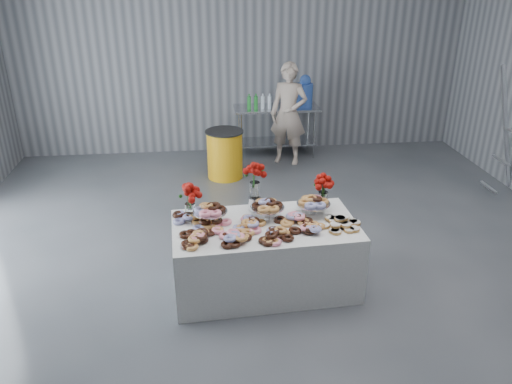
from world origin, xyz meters
TOP-DOWN VIEW (x-y plane):
  - ground at (0.00, 0.00)m, footprint 9.00×9.00m
  - room_walls at (-0.27, 0.07)m, footprint 8.04×9.04m
  - display_table at (-0.15, 0.02)m, footprint 1.95×1.10m
  - prep_table at (0.58, 4.10)m, footprint 1.50×0.60m
  - donut_mounds at (-0.15, -0.03)m, footprint 1.84×0.89m
  - cake_stand_left at (-0.71, 0.14)m, footprint 0.36×0.36m
  - cake_stand_mid at (-0.11, 0.18)m, footprint 0.36×0.36m
  - cake_stand_right at (0.39, 0.20)m, footprint 0.36×0.36m
  - danish_pile at (0.60, -0.09)m, footprint 0.48×0.48m
  - bouquet_left at (-0.92, 0.23)m, footprint 0.26×0.26m
  - bouquet_right at (0.53, 0.36)m, footprint 0.26×0.26m
  - bouquet_center at (-0.22, 0.37)m, footprint 0.26×0.26m
  - water_jug at (1.08, 4.10)m, footprint 0.28×0.28m
  - drink_bottles at (0.26, 4.00)m, footprint 0.54×0.08m
  - person at (0.73, 3.71)m, footprint 0.75×0.64m
  - trash_barrel at (-0.40, 3.15)m, footprint 0.62×0.62m

SIDE VIEW (x-z plane):
  - ground at x=0.00m, z-range 0.00..0.00m
  - display_table at x=-0.15m, z-range 0.00..0.75m
  - trash_barrel at x=-0.40m, z-range 0.00..0.79m
  - prep_table at x=0.58m, z-range 0.17..1.07m
  - donut_mounds at x=-0.15m, z-range 0.75..0.84m
  - danish_pile at x=0.60m, z-range 0.75..0.86m
  - person at x=0.73m, z-range 0.00..1.74m
  - cake_stand_left at x=-0.71m, z-range 0.80..0.98m
  - cake_stand_mid at x=-0.11m, z-range 0.80..0.98m
  - cake_stand_right at x=0.39m, z-range 0.80..0.98m
  - drink_bottles at x=0.26m, z-range 0.90..1.17m
  - bouquet_left at x=-0.92m, z-range 0.84..1.26m
  - bouquet_right at x=0.53m, z-range 0.84..1.26m
  - bouquet_center at x=-0.22m, z-range 0.84..1.41m
  - water_jug at x=1.08m, z-range 0.87..1.43m
  - room_walls at x=-0.27m, z-range 0.63..4.65m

